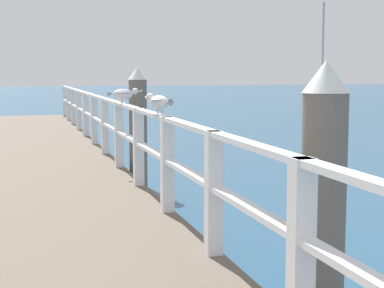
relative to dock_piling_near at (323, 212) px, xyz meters
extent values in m
cube|color=brown|center=(-1.79, 6.45, -0.75)|extent=(2.98, 21.67, 0.42)
cube|color=white|center=(-0.38, -0.50, -0.06)|extent=(0.12, 0.12, 0.95)
cube|color=white|center=(-0.38, 1.05, -0.06)|extent=(0.12, 0.12, 0.95)
cube|color=white|center=(-0.38, 2.59, -0.06)|extent=(0.12, 0.12, 0.95)
cube|color=white|center=(-0.38, 4.14, -0.06)|extent=(0.12, 0.12, 0.95)
cube|color=white|center=(-0.38, 5.68, -0.06)|extent=(0.12, 0.12, 0.95)
cube|color=white|center=(-0.38, 7.23, -0.06)|extent=(0.12, 0.12, 0.95)
cube|color=white|center=(-0.38, 8.77, -0.06)|extent=(0.12, 0.12, 0.95)
cube|color=white|center=(-0.38, 10.31, -0.06)|extent=(0.12, 0.12, 0.95)
cube|color=white|center=(-0.38, 11.86, -0.06)|extent=(0.12, 0.12, 0.95)
cube|color=white|center=(-0.38, 13.40, -0.06)|extent=(0.12, 0.12, 0.95)
cube|color=white|center=(-0.38, 14.95, -0.06)|extent=(0.12, 0.12, 0.95)
cube|color=white|center=(-0.38, 16.49, -0.06)|extent=(0.12, 0.12, 0.95)
cube|color=white|center=(-0.38, 6.45, 0.40)|extent=(0.10, 20.07, 0.04)
cube|color=white|center=(-0.38, 6.45, -0.01)|extent=(0.10, 20.07, 0.04)
cylinder|color=#6B6056|center=(0.00, 0.00, -0.11)|extent=(0.28, 0.28, 1.69)
cone|color=white|center=(0.00, 0.00, 0.84)|extent=(0.29, 0.29, 0.20)
cylinder|color=#6B6056|center=(0.00, 6.19, -0.11)|extent=(0.28, 0.28, 1.69)
cone|color=white|center=(0.00, 6.19, 0.84)|extent=(0.29, 0.29, 0.20)
ellipsoid|color=white|center=(-0.38, 2.95, 0.54)|extent=(0.22, 0.31, 0.15)
sphere|color=white|center=(-0.44, 3.11, 0.59)|extent=(0.09, 0.09, 0.09)
cone|color=gold|center=(-0.46, 3.17, 0.59)|extent=(0.04, 0.06, 0.02)
cone|color=#939399|center=(-0.32, 2.79, 0.55)|extent=(0.09, 0.10, 0.07)
ellipsoid|color=#939399|center=(-0.38, 2.95, 0.57)|extent=(0.24, 0.27, 0.04)
cylinder|color=tan|center=(-0.40, 2.93, 0.44)|extent=(0.01, 0.01, 0.05)
cylinder|color=tan|center=(-0.35, 2.95, 0.44)|extent=(0.01, 0.01, 0.05)
ellipsoid|color=white|center=(-0.38, 5.30, 0.54)|extent=(0.30, 0.20, 0.15)
sphere|color=white|center=(-0.21, 5.25, 0.59)|extent=(0.09, 0.09, 0.09)
cone|color=gold|center=(-0.15, 5.24, 0.59)|extent=(0.05, 0.04, 0.02)
cone|color=#939399|center=(-0.54, 5.34, 0.55)|extent=(0.09, 0.09, 0.07)
ellipsoid|color=#939399|center=(-0.38, 5.30, 0.57)|extent=(0.26, 0.23, 0.04)
cylinder|color=tan|center=(-0.38, 5.32, 0.44)|extent=(0.01, 0.01, 0.05)
cylinder|color=tan|center=(-0.40, 5.28, 0.44)|extent=(0.01, 0.01, 0.05)
ellipsoid|color=gold|center=(11.58, 22.63, -0.68)|extent=(2.81, 5.00, 0.55)
cylinder|color=#B2B2B7|center=(11.65, 22.86, 1.78)|extent=(0.10, 0.10, 4.36)
cylinder|color=#B2B2B7|center=(11.41, 22.06, -0.05)|extent=(0.56, 1.62, 0.08)
cube|color=beige|center=(11.42, 22.08, -0.25)|extent=(1.30, 1.89, 0.30)
camera|label=1|loc=(-1.80, -3.48, 0.87)|focal=59.22mm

